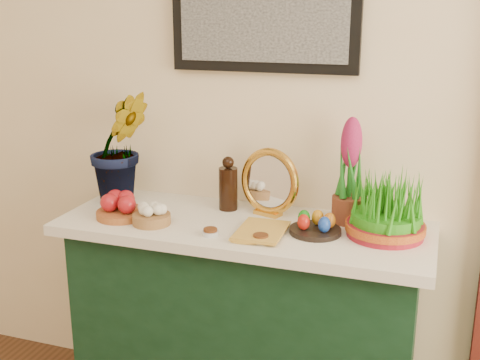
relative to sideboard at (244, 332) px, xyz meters
name	(u,v)px	position (x,y,z in m)	size (l,w,h in m)	color
sideboard	(244,332)	(0.00, 0.00, 0.00)	(1.30, 0.45, 0.85)	#133621
tablecloth	(244,227)	(0.00, 0.00, 0.45)	(1.40, 0.55, 0.04)	white
hyacinth_green	(119,129)	(-0.57, 0.09, 0.77)	(0.30, 0.26, 0.61)	#217B20
apple_bowl	(121,207)	(-0.47, -0.10, 0.51)	(0.20, 0.20, 0.10)	#9C5327
garlic_basket	(151,216)	(-0.32, -0.13, 0.50)	(0.17, 0.17, 0.08)	#9E683F
vinegar_cruet	(228,186)	(-0.11, 0.13, 0.56)	(0.07, 0.07, 0.22)	black
mirror	(269,183)	(0.06, 0.12, 0.59)	(0.27, 0.14, 0.27)	gold
book	(239,228)	(0.01, -0.11, 0.48)	(0.15, 0.22, 0.03)	gold
spice_dish_left	(210,232)	(-0.07, -0.17, 0.48)	(0.06, 0.06, 0.03)	silver
spice_dish_right	(261,239)	(0.12, -0.17, 0.48)	(0.07, 0.07, 0.03)	silver
egg_plate	(315,226)	(0.28, -0.02, 0.49)	(0.24, 0.24, 0.08)	black
hyacinth_pink	(350,176)	(0.37, 0.13, 0.65)	(0.12, 0.12, 0.40)	brown
wheatgrass_sabzeh	(386,209)	(0.52, 0.03, 0.57)	(0.28, 0.28, 0.23)	maroon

